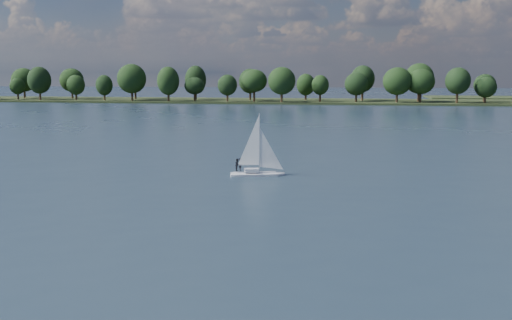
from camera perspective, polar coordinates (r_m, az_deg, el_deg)
The scene contains 4 objects.
ground at distance 130.50m, azimuth 4.79°, elevation 3.29°, with size 700.00×700.00×0.00m, color #233342.
far_shore at distance 242.10m, azimuth 6.53°, elevation 5.77°, with size 660.00×40.00×1.50m, color black.
sailboat at distance 68.49m, azimuth -0.18°, elevation 0.23°, with size 6.23×3.16×7.89m.
treeline at distance 239.53m, azimuth 3.60°, elevation 7.71°, with size 562.80×74.12×18.70m.
Camera 1 is at (8.31, -29.64, 12.35)m, focal length 40.00 mm.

